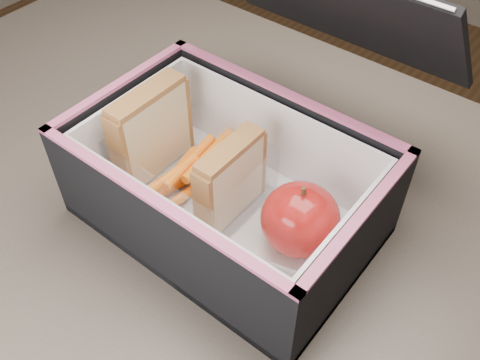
# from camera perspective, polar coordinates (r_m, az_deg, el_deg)

# --- Properties ---
(kitchen_table) EXTENTS (1.20, 0.80, 0.75)m
(kitchen_table) POSITION_cam_1_polar(r_m,az_deg,el_deg) (0.68, -1.55, -9.86)
(kitchen_table) COLOR #534A40
(kitchen_table) RESTS_ON ground
(lunch_bag) EXTENTS (0.31, 0.35, 0.27)m
(lunch_bag) POSITION_cam_1_polar(r_m,az_deg,el_deg) (0.57, -1.04, 0.45)
(lunch_bag) COLOR black
(lunch_bag) RESTS_ON kitchen_table
(plastic_tub) EXTENTS (0.16, 0.12, 0.07)m
(plastic_tub) POSITION_cam_1_polar(r_m,az_deg,el_deg) (0.61, -5.29, 1.31)
(plastic_tub) COLOR white
(plastic_tub) RESTS_ON lunch_bag
(sandwich_left) EXTENTS (0.03, 0.10, 0.11)m
(sandwich_left) POSITION_cam_1_polar(r_m,az_deg,el_deg) (0.62, -9.44, 5.21)
(sandwich_left) COLOR #D2B38C
(sandwich_left) RESTS_ON plastic_tub
(sandwich_right) EXTENTS (0.02, 0.09, 0.10)m
(sandwich_right) POSITION_cam_1_polar(r_m,az_deg,el_deg) (0.57, -1.02, -0.04)
(sandwich_right) COLOR #D2B38C
(sandwich_right) RESTS_ON plastic_tub
(carrot_sticks) EXTENTS (0.05, 0.15, 0.03)m
(carrot_sticks) POSITION_cam_1_polar(r_m,az_deg,el_deg) (0.62, -6.02, 0.59)
(carrot_sticks) COLOR orange
(carrot_sticks) RESTS_ON plastic_tub
(paper_napkin) EXTENTS (0.08, 0.09, 0.01)m
(paper_napkin) POSITION_cam_1_polar(r_m,az_deg,el_deg) (0.58, 5.85, -6.64)
(paper_napkin) COLOR white
(paper_napkin) RESTS_ON lunch_bag
(red_apple) EXTENTS (0.09, 0.09, 0.09)m
(red_apple) POSITION_cam_1_polar(r_m,az_deg,el_deg) (0.54, 6.44, -4.19)
(red_apple) COLOR maroon
(red_apple) RESTS_ON paper_napkin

